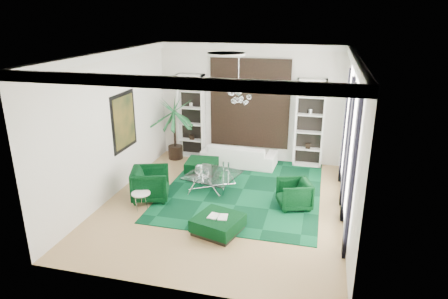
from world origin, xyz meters
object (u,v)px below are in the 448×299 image
(sofa, at_px, (239,155))
(palm, at_px, (174,121))
(armchair_right, at_px, (294,194))
(ottoman_front, at_px, (218,224))
(side_table, at_px, (141,202))
(coffee_table, at_px, (212,182))
(armchair_left, at_px, (151,184))
(ottoman_side, at_px, (202,167))

(sofa, xyz_separation_m, palm, (-2.22, 0.07, 0.98))
(armchair_right, height_order, ottoman_front, armchair_right)
(ottoman_front, bearing_deg, armchair_right, 46.84)
(armchair_right, height_order, side_table, armchair_right)
(coffee_table, height_order, palm, palm)
(palm, bearing_deg, side_table, -82.32)
(palm, bearing_deg, ottoman_front, -58.41)
(armchair_left, xyz_separation_m, armchair_right, (3.71, 0.44, -0.07))
(side_table, bearing_deg, sofa, 64.83)
(side_table, bearing_deg, palm, 97.68)
(armchair_left, height_order, palm, palm)
(palm, bearing_deg, coffee_table, -48.14)
(ottoman_side, xyz_separation_m, side_table, (-0.74, -2.72, 0.02))
(armchair_left, distance_m, coffee_table, 1.73)
(armchair_left, distance_m, armchair_right, 3.73)
(coffee_table, bearing_deg, armchair_left, -145.42)
(ottoman_side, relative_size, palm, 0.34)
(sofa, distance_m, side_table, 4.03)
(armchair_left, height_order, ottoman_front, armchair_left)
(ottoman_front, bearing_deg, side_table, 165.00)
(coffee_table, bearing_deg, side_table, -130.78)
(armchair_left, xyz_separation_m, ottoman_front, (2.16, -1.21, -0.24))
(ottoman_front, height_order, palm, palm)
(sofa, bearing_deg, side_table, 67.56)
(sofa, xyz_separation_m, ottoman_front, (0.42, -4.22, -0.15))
(coffee_table, distance_m, palm, 3.04)
(ottoman_front, bearing_deg, armchair_left, 150.80)
(sofa, height_order, ottoman_side, sofa)
(ottoman_side, height_order, ottoman_front, ottoman_side)
(coffee_table, xyz_separation_m, palm, (-1.89, 2.11, 1.10))
(armchair_left, height_order, side_table, armchair_left)
(ottoman_front, bearing_deg, coffee_table, 108.95)
(armchair_right, bearing_deg, sofa, -162.19)
(ottoman_side, distance_m, ottoman_front, 3.58)
(armchair_left, distance_m, ottoman_front, 2.49)
(armchair_left, distance_m, ottoman_side, 2.23)
(armchair_left, relative_size, ottoman_front, 0.99)
(side_table, bearing_deg, coffee_table, 49.22)
(coffee_table, height_order, ottoman_side, coffee_table)
(sofa, bearing_deg, palm, 0.85)
(armchair_left, xyz_separation_m, palm, (-0.48, 3.08, 0.90))
(armchair_right, relative_size, ottoman_side, 0.89)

